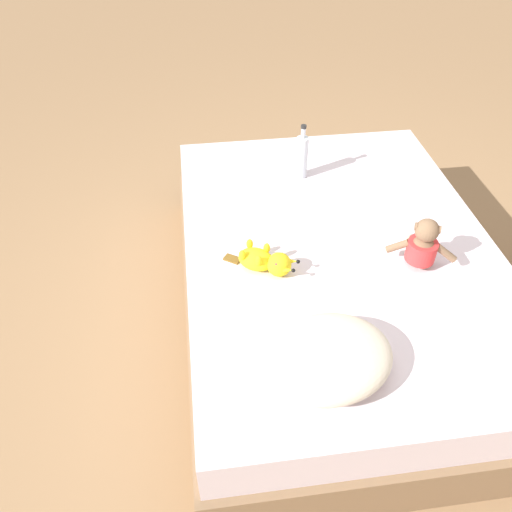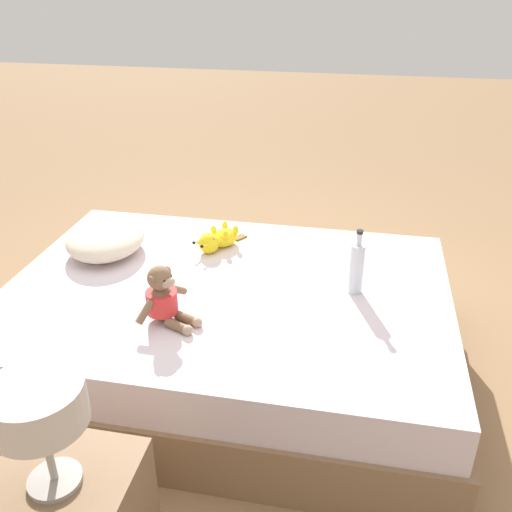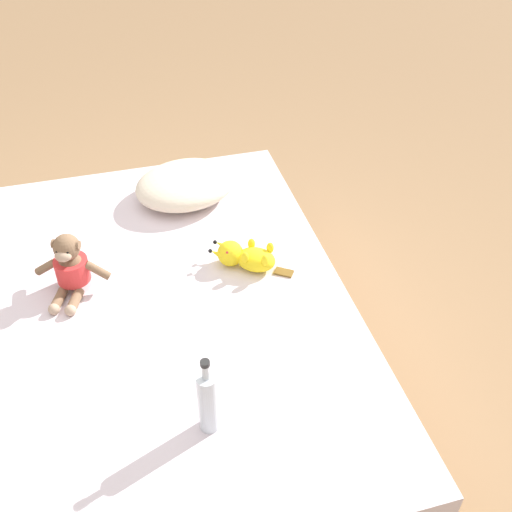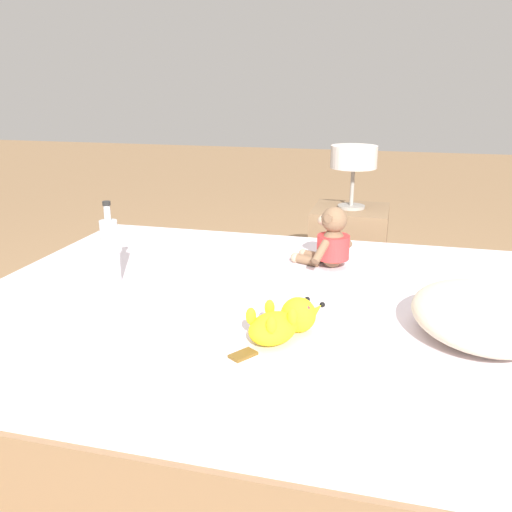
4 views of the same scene
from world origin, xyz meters
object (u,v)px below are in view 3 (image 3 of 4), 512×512
(bed, at_px, (166,348))
(plush_monkey, at_px, (70,268))
(glass_bottle, at_px, (208,401))
(pillow, at_px, (185,185))
(plush_yellow_creature, at_px, (245,256))

(bed, xyz_separation_m, plush_monkey, (-0.29, 0.18, 0.33))
(plush_monkey, xyz_separation_m, glass_bottle, (0.36, -0.72, 0.02))
(plush_monkey, bearing_deg, bed, -31.12)
(pillow, height_order, plush_yellow_creature, pillow)
(plush_monkey, distance_m, plush_yellow_creature, 0.64)
(plush_monkey, xyz_separation_m, plush_yellow_creature, (0.64, -0.05, -0.05))
(plush_yellow_creature, bearing_deg, bed, -159.82)
(pillow, distance_m, plush_yellow_creature, 0.54)
(plush_yellow_creature, bearing_deg, plush_monkey, 175.84)
(bed, height_order, pillow, pillow)
(bed, xyz_separation_m, pillow, (0.21, 0.65, 0.30))
(pillow, distance_m, plush_monkey, 0.69)
(pillow, relative_size, plush_monkey, 1.85)
(bed, relative_size, plush_yellow_creature, 6.38)
(pillow, bearing_deg, plush_yellow_creature, -75.48)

